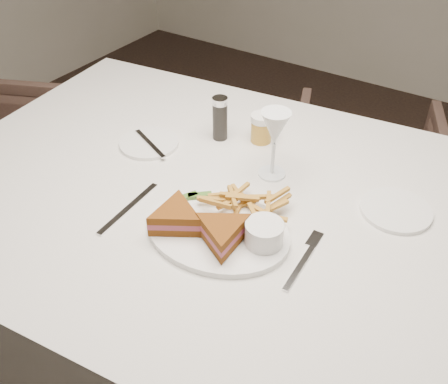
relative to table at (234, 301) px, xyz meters
name	(u,v)px	position (x,y,z in m)	size (l,w,h in m)	color
table	(234,301)	(0.00, 0.00, 0.00)	(1.54, 1.03, 0.75)	silver
chair_far	(362,174)	(0.05, 0.89, -0.08)	(0.57, 0.53, 0.58)	#4A352D
table_setting	(235,197)	(0.02, -0.04, 0.41)	(0.81, 0.56, 0.18)	white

